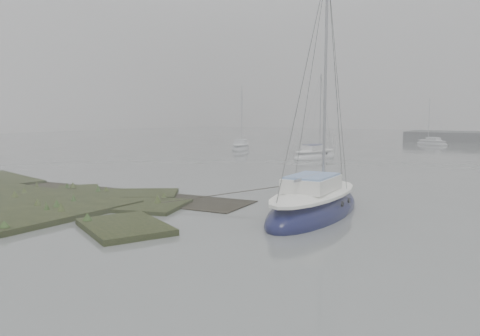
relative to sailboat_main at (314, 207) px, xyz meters
name	(u,v)px	position (x,y,z in m)	size (l,w,h in m)	color
ground	(373,158)	(-5.09, 24.80, -0.33)	(160.00, 160.00, 0.00)	slate
sailboat_main	(314,207)	(0.00, 0.00, 0.00)	(2.79, 7.56, 10.53)	#0F123A
sailboat_white	(315,155)	(-9.47, 21.97, -0.07)	(2.93, 6.01, 8.13)	silver
sailboat_far_a	(241,148)	(-20.36, 26.76, -0.09)	(3.85, 5.65, 7.62)	#9FA3A7
sailboat_far_c	(432,143)	(-4.06, 46.83, -0.13)	(4.72, 3.49, 6.43)	silver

